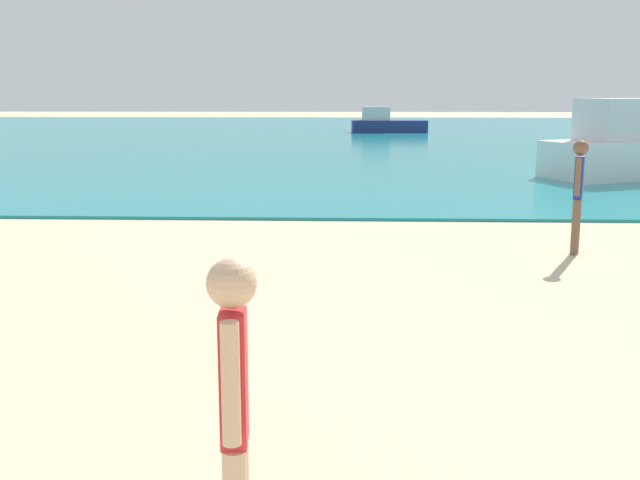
# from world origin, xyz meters

# --- Properties ---
(water) EXTENTS (160.00, 60.00, 0.06)m
(water) POSITION_xyz_m (0.00, 45.95, 0.03)
(water) COLOR teal
(water) RESTS_ON ground
(person_standing) EXTENTS (0.22, 0.38, 1.66)m
(person_standing) POSITION_xyz_m (-0.37, 5.00, 0.94)
(person_standing) COLOR #DDAD84
(person_standing) RESTS_ON ground
(person_distant) EXTENTS (0.22, 0.37, 1.68)m
(person_distant) POSITION_xyz_m (3.47, 13.10, 0.96)
(person_distant) COLOR brown
(person_distant) RESTS_ON ground
(boat_far) EXTENTS (4.49, 1.65, 1.50)m
(boat_far) POSITION_xyz_m (2.24, 47.74, 0.58)
(boat_far) COLOR navy
(boat_far) RESTS_ON water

